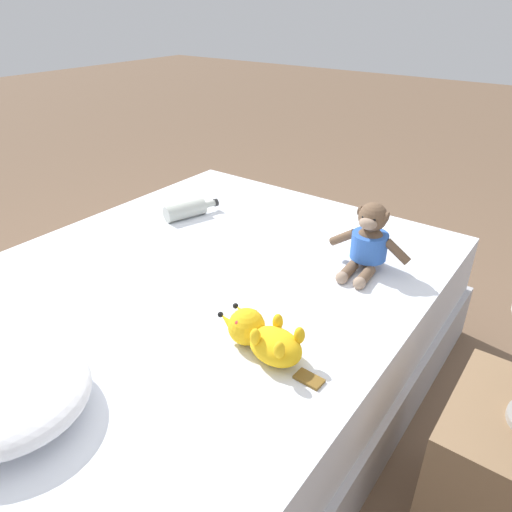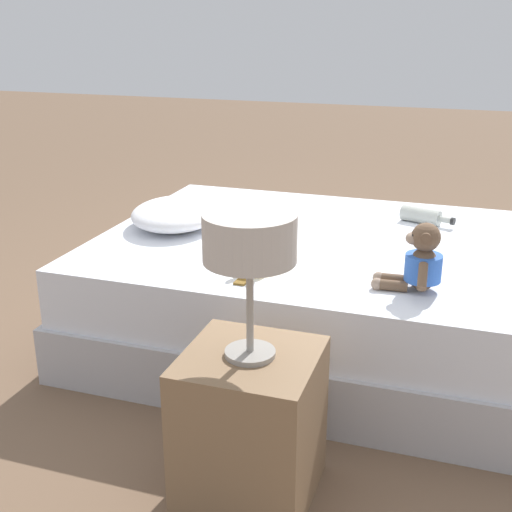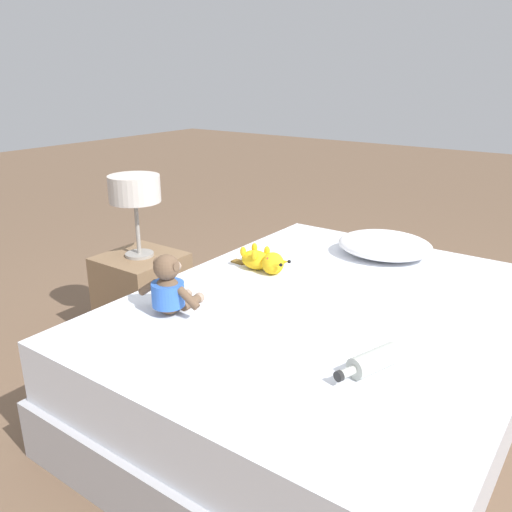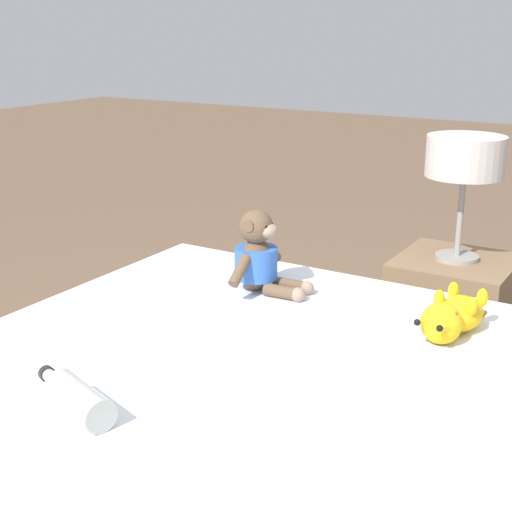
% 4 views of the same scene
% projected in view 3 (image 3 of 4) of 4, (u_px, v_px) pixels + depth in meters
% --- Properties ---
extents(ground_plane, '(16.00, 16.00, 0.00)m').
position_uv_depth(ground_plane, '(322.00, 401.00, 2.22)').
color(ground_plane, brown).
extents(bed, '(1.42, 1.85, 0.46)m').
position_uv_depth(bed, '(324.00, 354.00, 2.14)').
color(bed, '#B2B2B7').
rests_on(bed, ground_plane).
extents(pillow, '(0.52, 0.45, 0.11)m').
position_uv_depth(pillow, '(385.00, 245.00, 2.56)').
color(pillow, white).
rests_on(pillow, bed).
extents(plush_monkey, '(0.29, 0.23, 0.24)m').
position_uv_depth(plush_monkey, '(170.00, 289.00, 1.94)').
color(plush_monkey, brown).
rests_on(plush_monkey, bed).
extents(plush_yellow_creature, '(0.33, 0.13, 0.10)m').
position_uv_depth(plush_yellow_creature, '(263.00, 261.00, 2.37)').
color(plush_yellow_creature, yellow).
rests_on(plush_yellow_creature, bed).
extents(glass_bottle, '(0.12, 0.24, 0.07)m').
position_uv_depth(glass_bottle, '(372.00, 361.00, 1.58)').
color(glass_bottle, '#B7BCB2').
rests_on(glass_bottle, bed).
extents(nightstand, '(0.37, 0.37, 0.45)m').
position_uv_depth(nightstand, '(143.00, 297.00, 2.68)').
color(nightstand, '#846647').
rests_on(nightstand, ground_plane).
extents(bedside_lamp, '(0.25, 0.25, 0.40)m').
position_uv_depth(bedside_lamp, '(135.00, 192.00, 2.50)').
color(bedside_lamp, gray).
rests_on(bedside_lamp, nightstand).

